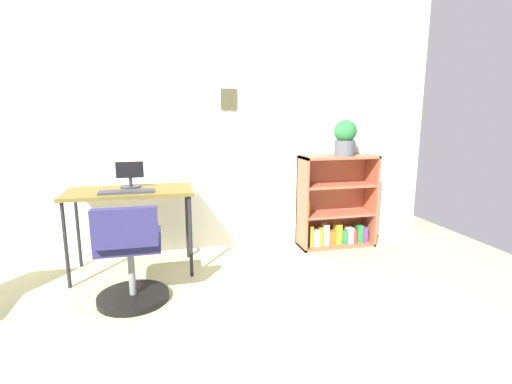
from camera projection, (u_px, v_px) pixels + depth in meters
The scene contains 7 objects.
wall_back at pixel (183, 123), 3.68m from camera, with size 5.20×0.12×2.56m.
desk at pixel (130, 197), 3.26m from camera, with size 1.05×0.54×0.74m.
monitor at pixel (130, 176), 3.33m from camera, with size 0.23×0.18×0.23m.
keyboard at pixel (127, 192), 3.11m from camera, with size 0.43×0.13×0.02m, color #2B2C35.
office_chair at pixel (130, 260), 2.74m from camera, with size 0.52×0.55×0.77m.
bookshelf_low at pixel (335, 207), 4.02m from camera, with size 0.79×0.30×0.95m.
potted_plant_on_shelf at pixel (345, 137), 3.84m from camera, with size 0.23×0.23×0.36m.
Camera 1 is at (-0.20, -1.65, 1.36)m, focal length 26.81 mm.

